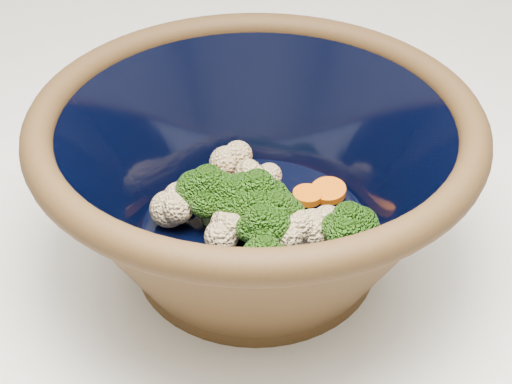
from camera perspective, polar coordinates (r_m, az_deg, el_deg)
name	(u,v)px	position (r m, az deg, el deg)	size (l,w,h in m)	color
mixing_bowl	(256,178)	(0.54, 0.00, 1.16)	(0.37, 0.37, 0.14)	black
vegetable_pile	(259,206)	(0.55, 0.27, -1.15)	(0.17, 0.16, 0.06)	#608442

